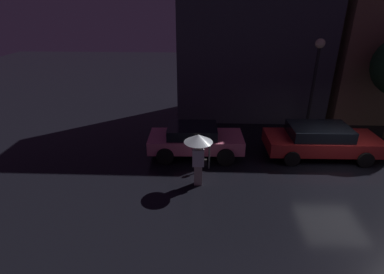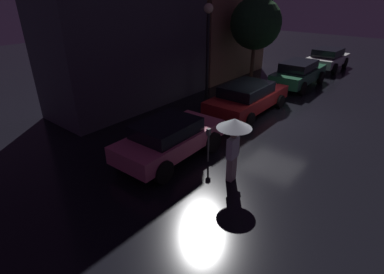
{
  "view_description": "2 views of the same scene",
  "coord_description": "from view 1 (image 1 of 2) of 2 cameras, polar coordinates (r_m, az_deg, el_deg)",
  "views": [
    {
      "loc": [
        -5.35,
        -10.13,
        5.98
      ],
      "look_at": [
        -5.78,
        0.5,
        1.19
      ],
      "focal_mm": 28.0,
      "sensor_mm": 36.0,
      "label": 1
    },
    {
      "loc": [
        -11.94,
        -4.83,
        5.04
      ],
      "look_at": [
        -5.74,
        0.29,
        1.09
      ],
      "focal_mm": 28.0,
      "sensor_mm": 36.0,
      "label": 2
    }
  ],
  "objects": [
    {
      "name": "ground_plane",
      "position": [
        12.92,
        26.6,
        -6.14
      ],
      "size": [
        60.0,
        60.0,
        0.0
      ],
      "primitive_type": "plane",
      "color": "black"
    },
    {
      "name": "building_facade_left",
      "position": [
        16.89,
        11.59,
        18.71
      ],
      "size": [
        7.85,
        3.0,
        8.96
      ],
      "color": "#3D3D47",
      "rests_on": "ground"
    },
    {
      "name": "parked_car_pink",
      "position": [
        12.58,
        0.58,
        -0.44
      ],
      "size": [
        3.96,
        1.9,
        1.33
      ],
      "rotation": [
        0.0,
        0.0,
        0.03
      ],
      "color": "#DB6684",
      "rests_on": "ground"
    },
    {
      "name": "parked_car_red",
      "position": [
        13.65,
        23.32,
        -0.53
      ],
      "size": [
        4.66,
        2.07,
        1.35
      ],
      "rotation": [
        0.0,
        0.0,
        0.01
      ],
      "color": "maroon",
      "rests_on": "ground"
    },
    {
      "name": "pedestrian_with_umbrella",
      "position": [
        10.16,
        1.22,
        -1.67
      ],
      "size": [
        0.98,
        0.98,
        1.95
      ],
      "rotation": [
        0.0,
        0.0,
        3.17
      ],
      "color": "beige",
      "rests_on": "ground"
    },
    {
      "name": "parking_meter",
      "position": [
        11.55,
        3.31,
        -2.8
      ],
      "size": [
        0.12,
        0.1,
        1.18
      ],
      "color": "#4C5154",
      "rests_on": "ground"
    },
    {
      "name": "street_lamp_near",
      "position": [
        15.19,
        22.53,
        11.93
      ],
      "size": [
        0.44,
        0.44,
        4.54
      ],
      "color": "black",
      "rests_on": "ground"
    }
  ]
}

